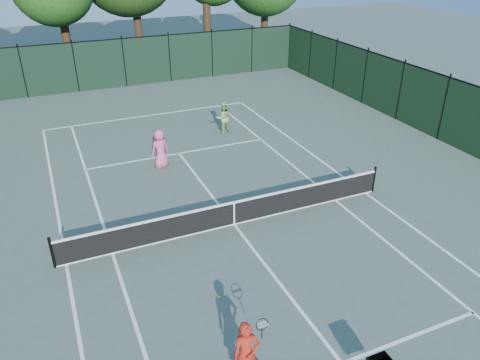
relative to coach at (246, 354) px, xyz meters
name	(u,v)px	position (x,y,z in m)	size (l,w,h in m)	color
ground	(234,224)	(2.21, 5.91, -0.82)	(90.00, 90.00, 0.00)	#47564D
sideline_doubles_left	(66,264)	(-3.28, 5.91, -0.81)	(0.10, 23.77, 0.01)	white
sideline_doubles_right	(365,193)	(7.69, 5.91, -0.81)	(0.10, 23.77, 0.01)	white
sideline_singles_left	(112,253)	(-1.91, 5.91, -0.81)	(0.10, 23.77, 0.01)	white
sideline_singles_right	(335,200)	(6.32, 5.91, -0.81)	(0.10, 23.77, 0.01)	white
baseline_far	(150,115)	(2.21, 17.80, -0.81)	(10.97, 0.10, 0.01)	white
service_line_far	(179,153)	(2.21, 12.31, -0.81)	(8.23, 0.10, 0.01)	white
center_service_line	(234,224)	(2.21, 5.91, -0.81)	(0.10, 12.80, 0.01)	white
tennis_net	(234,213)	(2.21, 5.91, -0.34)	(11.69, 0.09, 1.06)	black
fence_far	(124,63)	(2.21, 23.91, 0.68)	(24.00, 0.05, 3.00)	black
coach	(246,354)	(0.00, 0.00, 0.00)	(0.98, 0.56, 1.63)	#B22114
player_pink	(160,149)	(1.14, 11.31, 0.02)	(0.95, 0.77, 1.67)	#ED538F
player_green	(223,118)	(4.96, 13.80, -0.01)	(0.84, 0.68, 1.62)	#8EBC5E
loose_ball_midcourt	(219,298)	(0.40, 2.68, -0.78)	(0.07, 0.07, 0.07)	#C5D82C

